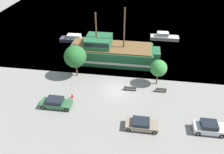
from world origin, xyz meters
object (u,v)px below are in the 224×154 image
at_px(moored_boat_dockside, 76,39).
at_px(bench_promenade_west, 161,90).
at_px(parked_car_curb_rear, 209,127).
at_px(bench_promenade_east, 130,88).
at_px(parked_car_curb_mid, 141,124).
at_px(parked_car_curb_front, 56,103).
at_px(moored_boat_outer, 164,37).
at_px(pirate_ship, 111,52).
at_px(fire_hydrant, 72,96).

xyz_separation_m(moored_boat_dockside, bench_promenade_west, (18.37, -15.85, -0.17)).
distance_m(moored_boat_dockside, parked_car_curb_rear, 33.50).
bearing_deg(bench_promenade_east, parked_car_curb_rear, -34.00).
bearing_deg(parked_car_curb_mid, parked_car_curb_front, 169.24).
distance_m(moored_boat_dockside, parked_car_curb_mid, 28.45).
height_order(moored_boat_outer, parked_car_curb_mid, moored_boat_outer).
relative_size(pirate_ship, bench_promenade_west, 10.36).
relative_size(bench_promenade_east, bench_promenade_west, 1.19).
bearing_deg(parked_car_curb_mid, moored_boat_dockside, 123.00).
bearing_deg(pirate_ship, bench_promenade_west, -42.53).
bearing_deg(parked_car_curb_rear, moored_boat_outer, 98.78).
distance_m(parked_car_curb_front, bench_promenade_west, 16.38).
bearing_deg(bench_promenade_west, parked_car_curb_front, -159.88).
bearing_deg(parked_car_curb_rear, fire_hydrant, 168.21).
bearing_deg(parked_car_curb_front, parked_car_curb_rear, -4.95).
bearing_deg(fire_hydrant, moored_boat_dockside, 103.88).
height_order(parked_car_curb_mid, fire_hydrant, parked_car_curb_mid).
bearing_deg(parked_car_curb_rear, bench_promenade_east, 146.00).
height_order(parked_car_curb_front, bench_promenade_east, parked_car_curb_front).
bearing_deg(bench_promenade_east, fire_hydrant, -160.20).
bearing_deg(parked_car_curb_mid, moored_boat_outer, 81.07).
height_order(moored_boat_dockside, bench_promenade_east, moored_boat_dockside).
relative_size(parked_car_curb_front, parked_car_curb_mid, 1.06).
bearing_deg(parked_car_curb_mid, bench_promenade_east, 104.84).
bearing_deg(moored_boat_dockside, parked_car_curb_front, -82.07).
bearing_deg(fire_hydrant, bench_promenade_east, 19.80).
bearing_deg(pirate_ship, moored_boat_outer, 45.66).
relative_size(moored_boat_outer, parked_car_curb_front, 1.43).
distance_m(pirate_ship, parked_car_curb_rear, 22.07).
distance_m(moored_boat_dockside, moored_boat_outer, 20.23).
distance_m(parked_car_curb_mid, bench_promenade_east, 7.97).
relative_size(parked_car_curb_mid, parked_car_curb_rear, 1.10).
bearing_deg(parked_car_curb_front, pirate_ship, 67.23).
height_order(pirate_ship, fire_hydrant, pirate_ship).
xyz_separation_m(parked_car_curb_mid, bench_promenade_east, (-2.04, 7.70, -0.22)).
distance_m(parked_car_curb_rear, bench_promenade_east, 12.80).
relative_size(parked_car_curb_mid, bench_promenade_west, 2.57).
distance_m(moored_boat_dockside, fire_hydrant, 19.86).
bearing_deg(moored_boat_dockside, pirate_ship, -38.85).
bearing_deg(parked_car_curb_rear, bench_promenade_west, 127.31).
xyz_separation_m(moored_boat_outer, parked_car_curb_rear, (4.20, -27.21, 0.16)).
xyz_separation_m(pirate_ship, parked_car_curb_rear, (15.08, -16.08, -1.06)).
height_order(moored_boat_outer, fire_hydrant, moored_boat_outer).
height_order(parked_car_curb_mid, bench_promenade_west, parked_car_curb_mid).
height_order(parked_car_curb_rear, fire_hydrant, parked_car_curb_rear).
distance_m(bench_promenade_east, bench_promenade_west, 4.93).
xyz_separation_m(pirate_ship, parked_car_curb_mid, (6.52, -16.63, -1.18)).
xyz_separation_m(moored_boat_dockside, bench_promenade_east, (13.45, -16.16, -0.16)).
distance_m(moored_boat_dockside, parked_car_curb_front, 21.69).
bearing_deg(moored_boat_outer, bench_promenade_west, -94.29).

